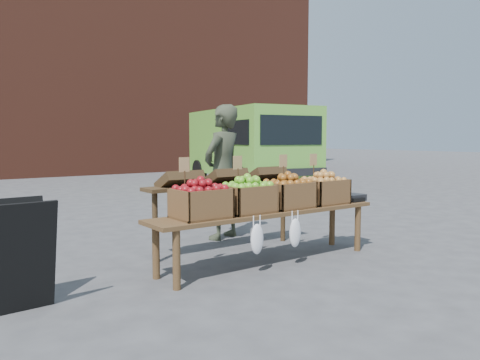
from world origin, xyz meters
TOP-DOWN VIEW (x-y plane):
  - ground at (0.00, 0.00)m, footprint 80.00×80.00m
  - brick_building at (0.00, 15.00)m, footprint 24.00×4.00m
  - delivery_van at (3.66, 6.72)m, footprint 2.99×4.98m
  - vendor at (-0.70, 1.60)m, footprint 0.75×0.61m
  - chalkboard_sign at (-3.46, 0.36)m, footprint 0.59×0.35m
  - back_table at (-1.06, 1.02)m, footprint 2.10×0.44m
  - display_bench at (-1.01, 0.30)m, footprint 2.70×0.56m
  - crate_golden_apples at (-1.84, 0.30)m, footprint 0.50×0.40m
  - crate_russet_pears at (-1.29, 0.30)m, footprint 0.50×0.40m
  - crate_red_apples at (-0.74, 0.30)m, footprint 0.50×0.40m
  - crate_green_apples at (-0.19, 0.30)m, footprint 0.50×0.40m
  - weighing_scale at (0.24, 0.30)m, footprint 0.34×0.30m

SIDE VIEW (x-z plane):
  - ground at x=0.00m, z-range 0.00..0.00m
  - display_bench at x=-1.01m, z-range 0.00..0.57m
  - chalkboard_sign at x=-3.46m, z-range 0.00..0.87m
  - back_table at x=-1.06m, z-range 0.00..1.04m
  - weighing_scale at x=0.24m, z-range 0.57..0.65m
  - crate_golden_apples at x=-1.84m, z-range 0.57..0.85m
  - crate_russet_pears at x=-1.29m, z-range 0.57..0.85m
  - crate_red_apples at x=-0.74m, z-range 0.57..0.85m
  - crate_green_apples at x=-0.19m, z-range 0.57..0.85m
  - vendor at x=-0.70m, z-range 0.00..1.76m
  - delivery_van at x=3.66m, z-range 0.00..2.09m
  - brick_building at x=0.00m, z-range 0.00..10.00m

